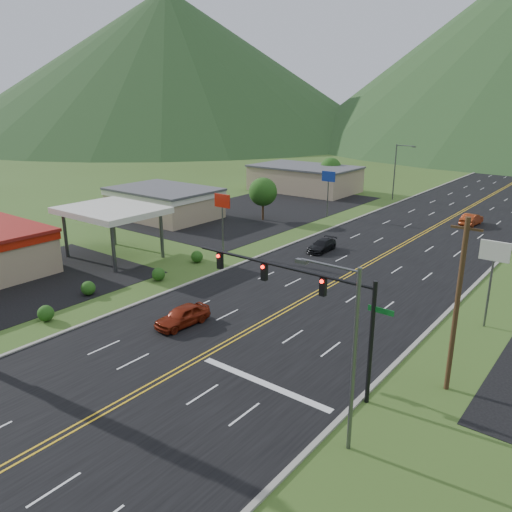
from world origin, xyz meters
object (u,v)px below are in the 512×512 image
Objects in this scene: traffic_signal at (307,294)px; car_red_near at (182,316)px; gas_canopy at (111,211)px; car_red_far at (471,220)px; streetlight_east at (348,347)px; car_dark_mid at (322,246)px; streetlight_west at (397,168)px.

car_red_near is (-10.86, 0.64, -4.59)m from traffic_signal.
car_red_far is (25.41, 37.34, -4.11)m from gas_canopy.
streetlight_east reaches higher than traffic_signal.
gas_canopy is 22.37m from car_dark_mid.
streetlight_east is at bearing -59.11° from car_dark_mid.
car_red_far is at bearing 93.87° from traffic_signal.
streetlight_west reaches higher than traffic_signal.
car_red_near is 0.93× the size of car_red_far.
streetlight_west is at bearing 98.29° from car_dark_mid.
gas_canopy is (-28.48, 8.00, -0.46)m from traffic_signal.
streetlight_east is 1.94× the size of car_red_far.
streetlight_west is 2.09× the size of car_dark_mid.
traffic_signal reaches higher than car_red_near.
streetlight_east reaches higher than car_red_far.
car_dark_mid is (16.02, 15.02, -4.25)m from gas_canopy.
car_dark_mid is 0.93× the size of car_red_far.
gas_canopy is 2.31× the size of car_red_near.
car_dark_mid is at bearing 98.58° from car_red_near.
car_red_near is 1.00× the size of car_dark_mid.
traffic_signal is 6.17m from streetlight_east.
car_dark_mid is at bearing -80.19° from streetlight_west.
car_red_near is (17.63, -7.36, -4.14)m from gas_canopy.
streetlight_west is 0.90× the size of gas_canopy.
streetlight_west is 19.00m from car_red_far.
streetlight_east is 2.08× the size of car_red_near.
car_red_near reaches higher than car_dark_mid.
streetlight_east is 50.14m from car_red_far.
car_red_near is (-15.55, 4.64, -4.44)m from streetlight_east.
streetlight_east is at bearing -12.13° from car_red_near.
streetlight_west is at bearing 101.99° from car_red_near.
streetlight_west reaches higher than car_dark_mid.
streetlight_west is at bearing 107.97° from traffic_signal.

